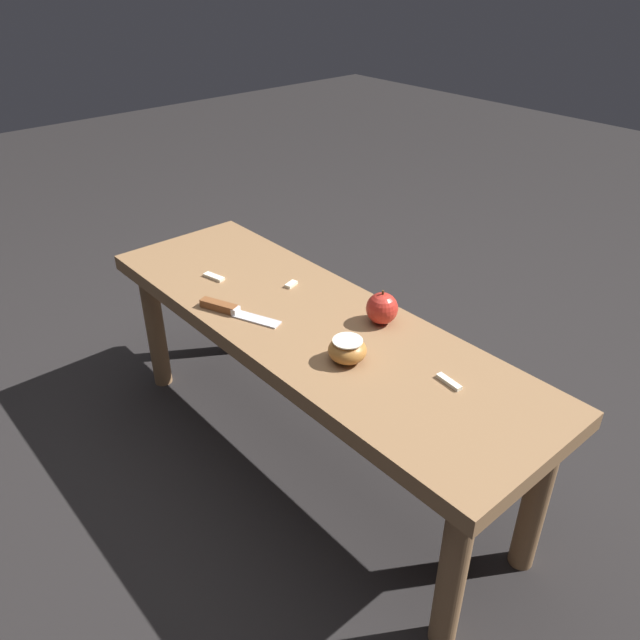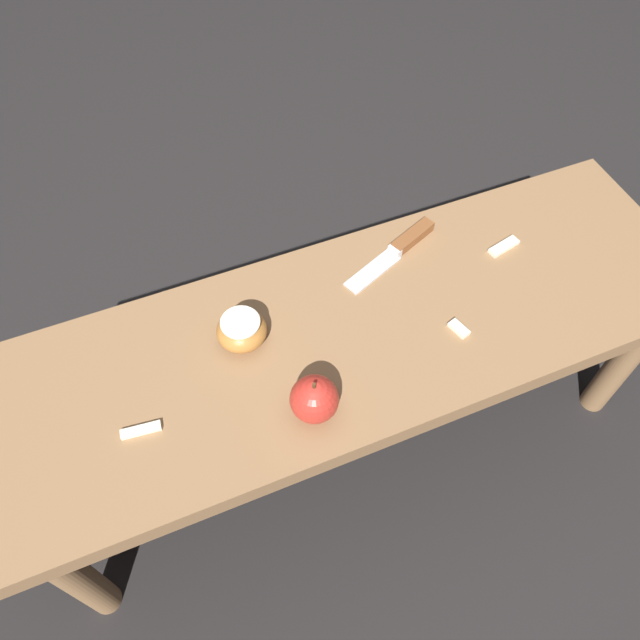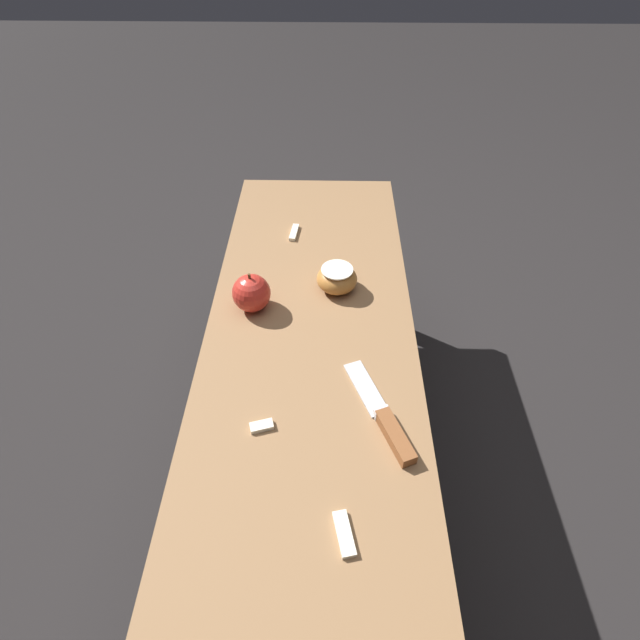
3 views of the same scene
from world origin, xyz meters
The scene contains 8 objects.
ground_plane centered at (0.00, 0.00, 0.00)m, with size 8.00×8.00×0.00m, color black.
wooden_bench centered at (0.00, 0.00, 0.37)m, with size 1.25×0.39×0.44m.
knife centered at (-0.15, -0.13, 0.44)m, with size 0.21×0.11×0.02m.
apple_whole centered at (0.12, 0.11, 0.47)m, with size 0.07×0.07×0.08m.
apple_cut centered at (0.18, -0.05, 0.46)m, with size 0.08×0.08×0.05m.
apple_slice_near_knife centered at (-0.16, 0.07, 0.44)m, with size 0.03×0.04×0.01m.
apple_slice_center centered at (-0.32, -0.06, 0.44)m, with size 0.06×0.03×0.01m.
apple_slice_near_bowl centered at (0.37, 0.05, 0.44)m, with size 0.06×0.02×0.01m.
Camera 2 is at (0.27, 0.51, 1.30)m, focal length 35.00 mm.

